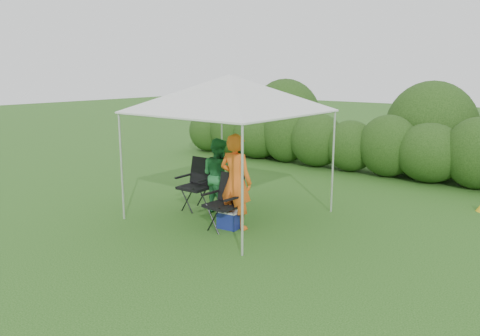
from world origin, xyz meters
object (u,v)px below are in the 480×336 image
Objects in this scene: canopy at (230,94)px; chair_right at (226,198)px; man at (236,182)px; chair_left at (198,180)px; cooler at (229,219)px; woman at (218,175)px.

canopy is 2.04m from chair_right.
chair_right is 0.37m from man.
chair_right is 1.43m from chair_left.
chair_left is (-0.86, -0.04, -1.85)m from canopy.
chair_right is at bearing -158.90° from cooler.
chair_right is 2.32× the size of cooler.
cooler is (0.06, 0.03, -0.41)m from chair_right.
woman is (-0.80, 0.72, 0.20)m from chair_right.
chair_right is 0.41m from cooler.
woman is at bearing 9.50° from chair_left.
cooler is (0.86, -0.68, -0.60)m from woman.
canopy is 1.75m from man.
cooler is at bearing -51.47° from canopy.
man is 1.13m from woman.
canopy is 2.00× the size of woman.
woman is at bearing 142.05° from chair_right.
chair_right is 0.95× the size of chair_left.
chair_left is 0.53m from woman.
chair_right is 1.09m from woman.
canopy reaches higher than man.
man is at bearing 150.98° from woman.
chair_left is at bearing -177.66° from canopy.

